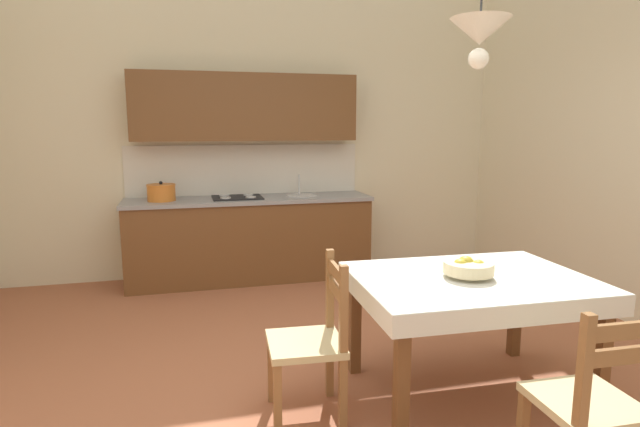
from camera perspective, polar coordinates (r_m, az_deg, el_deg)
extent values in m
cube|color=#A86042|center=(3.38, 1.60, -20.59)|extent=(6.14, 6.57, 0.10)
cube|color=beige|center=(5.92, -6.86, 13.69)|extent=(6.14, 0.12, 4.16)
cube|color=brown|center=(5.65, -7.71, -2.96)|extent=(2.57, 0.60, 0.86)
cube|color=gray|center=(5.56, -7.80, 1.55)|extent=(2.60, 0.63, 0.04)
cube|color=silver|center=(5.83, -8.24, 4.83)|extent=(2.57, 0.01, 0.55)
cube|color=brown|center=(5.65, -8.21, 11.53)|extent=(2.36, 0.34, 0.70)
cube|color=black|center=(5.49, -7.27, -7.49)|extent=(2.53, 0.02, 0.09)
cylinder|color=silver|center=(5.66, -2.01, 1.94)|extent=(0.34, 0.34, 0.02)
cylinder|color=silver|center=(5.79, -2.32, 3.24)|extent=(0.02, 0.02, 0.22)
cube|color=black|center=(5.55, -9.14, 1.78)|extent=(0.52, 0.42, 0.01)
cylinder|color=silver|center=(5.44, -10.40, 1.71)|extent=(0.11, 0.11, 0.01)
cylinder|color=silver|center=(5.47, -7.68, 1.82)|extent=(0.11, 0.11, 0.01)
cylinder|color=silver|center=(5.64, -10.56, 1.98)|extent=(0.11, 0.11, 0.01)
cylinder|color=silver|center=(5.66, -7.93, 2.08)|extent=(0.11, 0.11, 0.01)
cylinder|color=orange|center=(5.50, -17.14, 2.13)|extent=(0.28, 0.28, 0.15)
cylinder|color=orange|center=(5.49, -17.19, 3.00)|extent=(0.29, 0.29, 0.02)
sphere|color=black|center=(5.49, -17.20, 3.26)|extent=(0.04, 0.04, 0.04)
cube|color=brown|center=(3.28, 16.37, -6.94)|extent=(1.36, 1.00, 0.02)
cube|color=brown|center=(2.82, 9.00, -17.70)|extent=(0.07, 0.07, 0.73)
cube|color=brown|center=(3.42, 28.76, -13.72)|extent=(0.07, 0.07, 0.73)
cube|color=brown|center=(3.54, 3.89, -11.75)|extent=(0.07, 0.07, 0.73)
cube|color=brown|center=(4.04, 20.83, -9.63)|extent=(0.07, 0.07, 0.73)
cube|color=silver|center=(3.28, 16.38, -6.72)|extent=(1.42, 1.06, 0.00)
cube|color=silver|center=(2.88, 21.30, -10.54)|extent=(1.39, 0.05, 0.12)
cube|color=silver|center=(3.73, 12.54, -5.57)|extent=(1.39, 0.05, 0.12)
cube|color=silver|center=(3.03, 4.60, -8.94)|extent=(0.04, 1.02, 0.12)
cube|color=silver|center=(3.67, 25.92, -6.55)|extent=(0.04, 1.02, 0.12)
cube|color=#D1BC89|center=(3.02, -1.65, -14.21)|extent=(0.45, 0.45, 0.04)
cube|color=olive|center=(2.95, -4.72, -19.83)|extent=(0.05, 0.05, 0.41)
cube|color=olive|center=(3.26, -5.41, -16.75)|extent=(0.05, 0.05, 0.41)
cube|color=olive|center=(2.88, 2.59, -14.71)|extent=(0.05, 0.05, 0.93)
cube|color=olive|center=(3.20, 1.08, -12.12)|extent=(0.05, 0.05, 0.93)
cube|color=olive|center=(2.91, 1.83, -6.48)|extent=(0.05, 0.32, 0.07)
cube|color=olive|center=(2.95, 1.82, -8.45)|extent=(0.05, 0.32, 0.07)
cube|color=#D1BC89|center=(2.73, 27.31, -18.13)|extent=(0.44, 0.44, 0.04)
cube|color=olive|center=(3.06, 27.45, -19.79)|extent=(0.05, 0.05, 0.41)
cube|color=olive|center=(2.49, 26.77, -19.99)|extent=(0.05, 0.05, 0.93)
cube|color=olive|center=(2.44, 30.79, -11.09)|extent=(0.32, 0.04, 0.07)
cube|color=olive|center=(2.48, 30.57, -13.38)|extent=(0.32, 0.04, 0.07)
cylinder|color=beige|center=(3.25, 16.05, -6.57)|extent=(0.17, 0.17, 0.02)
cylinder|color=beige|center=(3.24, 16.09, -5.77)|extent=(0.30, 0.30, 0.07)
sphere|color=gold|center=(3.22, 15.24, -5.63)|extent=(0.09, 0.09, 0.09)
sphere|color=gold|center=(3.25, 17.11, -5.64)|extent=(0.08, 0.08, 0.08)
sphere|color=gold|center=(3.26, 15.83, -5.38)|extent=(0.10, 0.10, 0.10)
cone|color=silver|center=(3.01, 17.27, 18.69)|extent=(0.32, 0.32, 0.14)
sphere|color=white|center=(2.99, 17.13, 16.04)|extent=(0.11, 0.11, 0.11)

